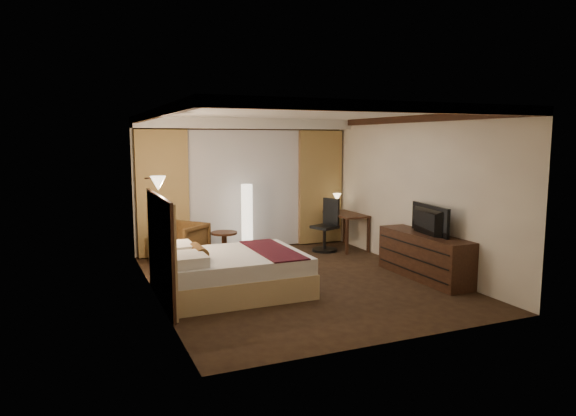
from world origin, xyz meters
name	(u,v)px	position (x,y,z in m)	size (l,w,h in m)	color
floor	(298,281)	(0.00, 0.00, 0.00)	(4.50, 5.50, 0.01)	black
ceiling	(298,113)	(0.00, 0.00, 2.70)	(4.50, 5.50, 0.01)	white
back_wall	(244,185)	(0.00, 2.75, 1.35)	(4.50, 0.02, 2.70)	beige
left_wall	(154,206)	(-2.25, 0.00, 1.35)	(0.02, 5.50, 2.70)	beige
right_wall	(414,193)	(2.25, 0.00, 1.35)	(0.02, 5.50, 2.70)	beige
crown_molding	(298,117)	(0.00, 0.00, 2.64)	(4.50, 5.50, 0.12)	black
soffit	(247,124)	(0.00, 2.50, 2.60)	(4.50, 0.50, 0.20)	white
curtain_sheer	(245,190)	(0.00, 2.67, 1.25)	(2.48, 0.04, 2.45)	silver
curtain_left_drape	(163,193)	(-1.70, 2.61, 1.25)	(1.00, 0.14, 2.45)	tan
curtain_right_drape	(320,187)	(1.70, 2.61, 1.25)	(1.00, 0.14, 2.45)	tan
wall_sconce	(158,183)	(-2.09, 0.60, 1.62)	(0.24, 0.24, 0.24)	white
bed	(233,273)	(-1.15, -0.21, 0.30)	(2.08, 1.62, 0.61)	white
headboard	(161,250)	(-2.20, -0.21, 0.75)	(0.12, 1.92, 1.50)	tan
armchair	(180,241)	(-1.51, 1.96, 0.42)	(0.81, 0.76, 0.83)	#482D15
side_table	(224,246)	(-0.70, 1.86, 0.27)	(0.50, 0.50, 0.55)	black
floor_lamp	(247,219)	(-0.12, 2.20, 0.71)	(0.30, 0.30, 1.42)	white
desk	(346,231)	(1.95, 1.89, 0.38)	(0.55, 1.10, 0.75)	black
desk_lamp	(337,203)	(1.95, 2.28, 0.92)	(0.18, 0.18, 0.34)	#FFD899
office_chair	(325,225)	(1.43, 1.84, 0.54)	(0.52, 0.52, 1.09)	black
dresser	(424,256)	(2.00, -0.66, 0.37)	(0.50, 1.92, 0.75)	black
television	(424,215)	(1.97, -0.66, 1.06)	(1.09, 0.63, 0.14)	black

